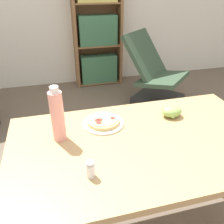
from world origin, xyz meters
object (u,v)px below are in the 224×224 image
object	(u,v)px
drink_bottle	(57,116)
pizza_on_plate	(103,122)
grape_bunch	(171,111)
bookshelf	(97,28)
salt_shaker	(90,169)
lounge_chair_far	(155,82)

from	to	relation	value
drink_bottle	pizza_on_plate	bearing A→B (deg)	17.89
grape_bunch	bookshelf	world-z (taller)	bookshelf
pizza_on_plate	grape_bunch	world-z (taller)	grape_bunch
grape_bunch	drink_bottle	size ratio (longest dim) A/B	0.41
salt_shaker	lounge_chair_far	distance (m)	2.25
lounge_chair_far	drink_bottle	bearing A→B (deg)	-170.44
grape_bunch	salt_shaker	world-z (taller)	salt_shaker
grape_bunch	lounge_chair_far	bearing A→B (deg)	68.24
drink_bottle	salt_shaker	xyz separation A→B (m)	(0.10, -0.30, -0.10)
salt_shaker	bookshelf	distance (m)	2.79
grape_bunch	drink_bottle	world-z (taller)	drink_bottle
salt_shaker	grape_bunch	bearing A→B (deg)	33.63
grape_bunch	bookshelf	distance (m)	2.36
salt_shaker	lounge_chair_far	bearing A→B (deg)	58.44
grape_bunch	salt_shaker	size ratio (longest dim) A/B	1.60
pizza_on_plate	bookshelf	xyz separation A→B (m)	(0.45, 2.34, 0.08)
bookshelf	pizza_on_plate	bearing A→B (deg)	-100.85
pizza_on_plate	grape_bunch	size ratio (longest dim) A/B	1.93
grape_bunch	drink_bottle	xyz separation A→B (m)	(-0.65, -0.06, 0.10)
grape_bunch	drink_bottle	distance (m)	0.67
grape_bunch	drink_bottle	bearing A→B (deg)	-174.53
salt_shaker	lounge_chair_far	xyz separation A→B (m)	(1.15, 1.88, -0.48)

